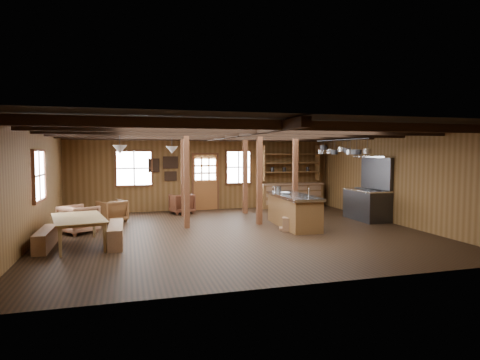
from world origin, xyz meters
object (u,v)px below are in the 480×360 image
(kitchen_island, at_px, (293,210))
(dining_table, at_px, (81,232))
(armchair_a, at_px, (112,211))
(armchair_c, at_px, (79,219))
(armchair_b, at_px, (182,203))
(commercial_range, at_px, (368,199))

(kitchen_island, bearing_deg, dining_table, -168.40)
(armchair_a, bearing_deg, armchair_c, 33.15)
(armchair_b, bearing_deg, dining_table, 43.62)
(kitchen_island, distance_m, commercial_range, 2.85)
(kitchen_island, bearing_deg, armchair_b, 131.49)
(commercial_range, bearing_deg, armchair_b, 151.99)
(kitchen_island, height_order, armchair_b, kitchen_island)
(commercial_range, xyz_separation_m, dining_table, (-8.55, -1.40, -0.32))
(dining_table, distance_m, armchair_b, 5.28)
(commercial_range, distance_m, armchair_c, 8.76)
(kitchen_island, bearing_deg, commercial_range, 11.36)
(armchair_a, height_order, armchair_c, armchair_c)
(armchair_c, bearing_deg, armchair_a, -66.64)
(armchair_b, bearing_deg, armchair_c, 29.00)
(commercial_range, bearing_deg, armchair_c, 178.74)
(commercial_range, relative_size, armchair_b, 2.66)
(armchair_a, relative_size, armchair_b, 0.98)
(commercial_range, height_order, armchair_c, commercial_range)
(commercial_range, bearing_deg, dining_table, -170.67)
(kitchen_island, height_order, armchair_a, kitchen_island)
(commercial_range, relative_size, armchair_c, 2.47)
(commercial_range, height_order, dining_table, commercial_range)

